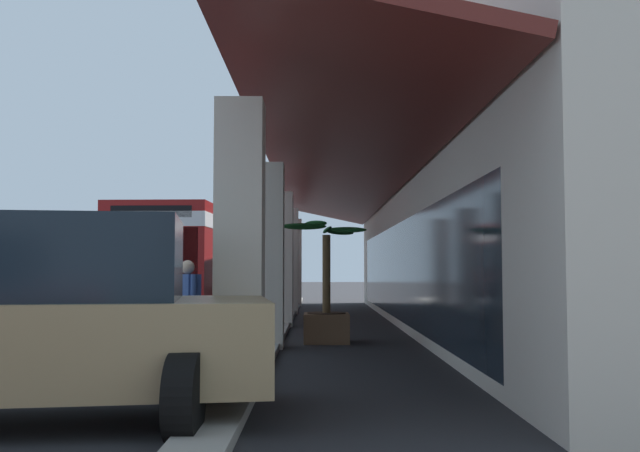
% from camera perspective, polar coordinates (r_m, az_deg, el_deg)
% --- Properties ---
extents(ground, '(120.00, 120.00, 0.00)m').
position_cam_1_polar(ground, '(18.24, 7.74, -8.02)').
color(ground, '#262628').
extents(curb_strip, '(30.09, 0.50, 0.12)m').
position_cam_1_polar(curb_strip, '(18.41, -3.16, -7.81)').
color(curb_strip, '#9E998E').
rests_on(curb_strip, ground).
extents(transit_bus, '(11.31, 3.13, 3.34)m').
position_cam_1_polar(transit_bus, '(22.62, -9.61, -2.41)').
color(transit_bus, maroon).
rests_on(transit_bus, ground).
extents(parked_suv_tan, '(3.16, 5.03, 1.97)m').
position_cam_1_polar(parked_suv_tan, '(7.46, -23.43, -6.65)').
color(parked_suv_tan, '#9E845B').
rests_on(parked_suv_tan, ground).
extents(pedestrian, '(0.59, 0.46, 1.60)m').
position_cam_1_polar(pedestrian, '(11.16, -10.56, -6.36)').
color(pedestrian, navy).
rests_on(pedestrian, ground).
extents(potted_palm, '(1.38, 1.73, 2.47)m').
position_cam_1_polar(potted_palm, '(14.31, 0.52, -6.97)').
color(potted_palm, brown).
rests_on(potted_palm, ground).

